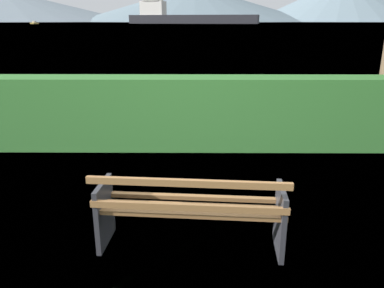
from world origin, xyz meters
name	(u,v)px	position (x,y,z in m)	size (l,w,h in m)	color
ground_plane	(191,245)	(0.00, 0.00, 0.00)	(1400.00, 1400.00, 0.00)	#567A38
water_surface	(195,23)	(0.00, 306.80, 0.00)	(620.00, 620.00, 0.00)	#6B8EA3
park_bench	(190,210)	(0.00, -0.06, 0.43)	(1.89, 0.71, 0.87)	olive
hedge_row	(193,113)	(0.00, 3.21, 0.64)	(7.82, 0.67, 1.28)	#387A33
cargo_ship_large	(183,16)	(-7.61, 254.10, 4.64)	(83.37, 31.03, 16.58)	#232328
fishing_boat_near	(34,23)	(-95.55, 233.56, 0.60)	(2.46, 7.22, 1.71)	gold
distant_hills	(151,4)	(-64.01, 581.26, 24.69)	(809.09, 382.74, 57.96)	gray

